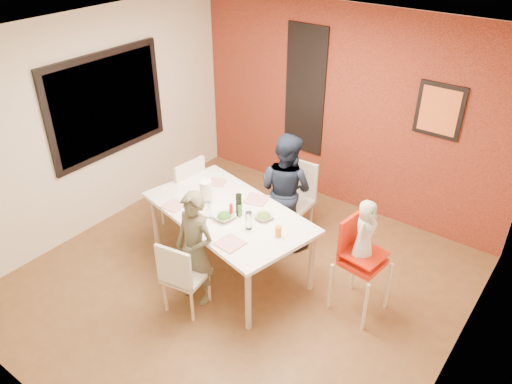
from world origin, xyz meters
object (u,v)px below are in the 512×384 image
Objects in this scene: chair_far at (296,195)px; paper_towel_roll at (206,193)px; toddler at (365,232)px; high_chair at (359,257)px; child_near at (195,249)px; wine_bottle at (239,205)px; chair_left at (185,190)px; child_far at (286,190)px; chair_near at (181,274)px; dining_table at (228,216)px.

paper_towel_roll is at bearing -114.94° from chair_far.
toddler is 1.78m from paper_towel_roll.
high_chair is 0.33m from toddler.
child_near is at bearing 129.29° from high_chair.
high_chair reaches higher than wine_bottle.
chair_left is at bearing 96.31° from high_chair.
child_near is 1.45m from child_far.
chair_far is at bearing 87.61° from wine_bottle.
high_chair is (1.40, 1.13, 0.17)m from chair_near.
chair_near is 1.92m from chair_far.
chair_far is 1.30m from paper_towel_roll.
high_chair is at bearing 31.42° from child_near.
toddler is at bearing -94.49° from high_chair.
dining_table is 1.53m from toddler.
child_far reaches higher than dining_table.
chair_near is at bearing 47.48° from chair_left.
chair_far is (0.19, 1.09, -0.19)m from dining_table.
chair_left is at bearing 137.39° from child_near.
high_chair is 0.75× the size of child_far.
toddler is at bearing 30.69° from child_near.
paper_towel_roll is at bearing 108.53° from high_chair.
chair_far is 0.66× the size of child_far.
chair_left is at bearing 164.19° from wine_bottle.
chair_near is at bearing -67.43° from paper_towel_roll.
child_near is 1.93× the size of toddler.
high_chair is 1.67m from child_near.
dining_table is 1.12m from chair_far.
dining_table is 0.35m from paper_towel_roll.
dining_table is 1.60× the size of child_near.
child_near reaches higher than paper_towel_roll.
child_near is at bearing -99.97° from wine_bottle.
high_chair is at bearing 11.58° from dining_table.
child_far is 0.86m from wine_bottle.
chair_far reaches higher than dining_table.
toddler is (2.47, -0.04, 0.43)m from chair_left.
toddler is (0.03, -0.01, 0.33)m from high_chair.
dining_table is 0.60m from child_near.
dining_table is at bearing -96.00° from chair_near.
chair_far is at bearing -86.12° from child_far.
child_far is (0.00, -0.25, 0.19)m from chair_far.
chair_left is 0.90m from paper_towel_roll.
toddler is (1.29, -0.80, 0.44)m from chair_far.
paper_towel_roll is (-0.41, -0.06, 0.02)m from wine_bottle.
dining_table is 2.17× the size of chair_far.
wine_bottle is (0.15, 0.01, 0.20)m from dining_table.
dining_table is at bearing -177.32° from wine_bottle.
chair_near reaches higher than dining_table.
paper_towel_roll is at bearing -77.29° from chair_near.
paper_towel_roll reaches higher than chair_left.
paper_towel_roll is at bearing 67.61° from chair_left.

